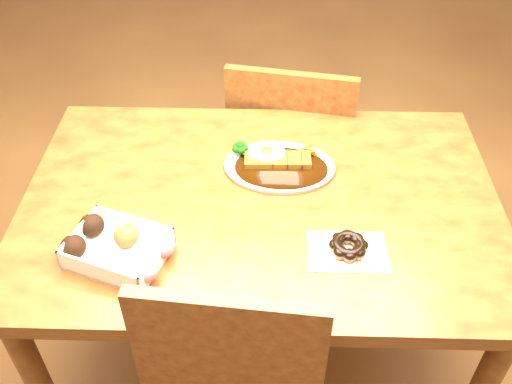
{
  "coord_description": "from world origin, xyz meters",
  "views": [
    {
      "loc": [
        0.02,
        -1.06,
        1.72
      ],
      "look_at": [
        -0.01,
        -0.04,
        0.81
      ],
      "focal_mm": 40.0,
      "sensor_mm": 36.0,
      "label": 1
    }
  ],
  "objects_px": {
    "chair_far": "(292,153)",
    "donut_box": "(118,248)",
    "pon_de_ring": "(348,246)",
    "table": "(261,226)",
    "katsu_curry_plate": "(278,164)"
  },
  "relations": [
    {
      "from": "table",
      "to": "pon_de_ring",
      "type": "bearing_deg",
      "value": -40.88
    },
    {
      "from": "table",
      "to": "chair_far",
      "type": "distance_m",
      "value": 0.57
    },
    {
      "from": "chair_far",
      "to": "table",
      "type": "bearing_deg",
      "value": 89.06
    },
    {
      "from": "chair_far",
      "to": "pon_de_ring",
      "type": "distance_m",
      "value": 0.77
    },
    {
      "from": "table",
      "to": "pon_de_ring",
      "type": "distance_m",
      "value": 0.29
    },
    {
      "from": "katsu_curry_plate",
      "to": "donut_box",
      "type": "bearing_deg",
      "value": -137.66
    },
    {
      "from": "katsu_curry_plate",
      "to": "pon_de_ring",
      "type": "relative_size",
      "value": 1.64
    },
    {
      "from": "chair_far",
      "to": "pon_de_ring",
      "type": "bearing_deg",
      "value": 107.78
    },
    {
      "from": "table",
      "to": "pon_de_ring",
      "type": "xyz_separation_m",
      "value": [
        0.2,
        -0.17,
        0.12
      ]
    },
    {
      "from": "chair_far",
      "to": "donut_box",
      "type": "xyz_separation_m",
      "value": [
        -0.42,
        -0.74,
        0.3
      ]
    },
    {
      "from": "chair_far",
      "to": "katsu_curry_plate",
      "type": "relative_size",
      "value": 2.93
    },
    {
      "from": "pon_de_ring",
      "to": "table",
      "type": "bearing_deg",
      "value": 139.12
    },
    {
      "from": "chair_far",
      "to": "katsu_curry_plate",
      "type": "bearing_deg",
      "value": 91.6
    },
    {
      "from": "table",
      "to": "chair_far",
      "type": "height_order",
      "value": "chair_far"
    },
    {
      "from": "chair_far",
      "to": "katsu_curry_plate",
      "type": "distance_m",
      "value": 0.51
    }
  ]
}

